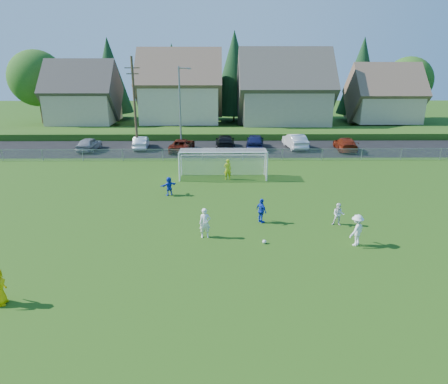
{
  "coord_description": "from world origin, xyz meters",
  "views": [
    {
      "loc": [
        -0.25,
        -17.05,
        9.91
      ],
      "look_at": [
        0.0,
        8.0,
        1.4
      ],
      "focal_mm": 32.0,
      "sensor_mm": 36.0,
      "label": 1
    }
  ],
  "objects_px": {
    "car_b": "(141,142)",
    "car_g": "(345,144)",
    "soccer_goal": "(223,159)",
    "car_d": "(225,142)",
    "player_white_a": "(205,223)",
    "car_e": "(255,141)",
    "player_blue_a": "(261,211)",
    "player_white_c": "(357,230)",
    "car_a": "(89,144)",
    "car_f": "(295,141)",
    "player_white_b": "(338,214)",
    "car_c": "(182,145)",
    "goalkeeper": "(228,169)",
    "soccer_ball": "(264,242)",
    "player_blue_b": "(169,186)"
  },
  "relations": [
    {
      "from": "soccer_ball",
      "to": "player_white_c",
      "type": "relative_size",
      "value": 0.12
    },
    {
      "from": "player_white_b",
      "to": "car_f",
      "type": "relative_size",
      "value": 0.29
    },
    {
      "from": "goalkeeper",
      "to": "car_f",
      "type": "bearing_deg",
      "value": -137.56
    },
    {
      "from": "car_e",
      "to": "car_f",
      "type": "height_order",
      "value": "car_f"
    },
    {
      "from": "car_b",
      "to": "car_g",
      "type": "bearing_deg",
      "value": 171.83
    },
    {
      "from": "car_b",
      "to": "car_d",
      "type": "height_order",
      "value": "car_d"
    },
    {
      "from": "player_white_a",
      "to": "car_a",
      "type": "bearing_deg",
      "value": 112.78
    },
    {
      "from": "car_e",
      "to": "player_white_c",
      "type": "bearing_deg",
      "value": 104.07
    },
    {
      "from": "player_blue_a",
      "to": "car_e",
      "type": "xyz_separation_m",
      "value": [
        1.41,
        21.51,
        0.03
      ]
    },
    {
      "from": "player_white_a",
      "to": "car_g",
      "type": "xyz_separation_m",
      "value": [
        14.82,
        22.46,
        -0.16
      ]
    },
    {
      "from": "player_blue_b",
      "to": "goalkeeper",
      "type": "xyz_separation_m",
      "value": [
        4.47,
        4.04,
        0.17
      ]
    },
    {
      "from": "player_blue_b",
      "to": "player_white_a",
      "type": "bearing_deg",
      "value": 77.95
    },
    {
      "from": "car_g",
      "to": "soccer_goal",
      "type": "relative_size",
      "value": 0.66
    },
    {
      "from": "car_a",
      "to": "car_b",
      "type": "distance_m",
      "value": 5.67
    },
    {
      "from": "car_f",
      "to": "player_white_a",
      "type": "bearing_deg",
      "value": 61.57
    },
    {
      "from": "soccer_ball",
      "to": "player_white_c",
      "type": "distance_m",
      "value": 5.1
    },
    {
      "from": "player_blue_a",
      "to": "car_g",
      "type": "distance_m",
      "value": 23.3
    },
    {
      "from": "soccer_ball",
      "to": "soccer_goal",
      "type": "height_order",
      "value": "soccer_goal"
    },
    {
      "from": "goalkeeper",
      "to": "car_a",
      "type": "distance_m",
      "value": 18.85
    },
    {
      "from": "player_white_a",
      "to": "car_c",
      "type": "distance_m",
      "value": 22.49
    },
    {
      "from": "player_blue_a",
      "to": "player_white_c",
      "type": "bearing_deg",
      "value": -155.54
    },
    {
      "from": "player_blue_b",
      "to": "car_b",
      "type": "distance_m",
      "value": 16.97
    },
    {
      "from": "player_white_c",
      "to": "soccer_goal",
      "type": "xyz_separation_m",
      "value": [
        -7.24,
        13.14,
        0.73
      ]
    },
    {
      "from": "soccer_ball",
      "to": "player_blue_b",
      "type": "xyz_separation_m",
      "value": [
        -6.3,
        8.32,
        0.6
      ]
    },
    {
      "from": "car_a",
      "to": "car_g",
      "type": "bearing_deg",
      "value": -176.24
    },
    {
      "from": "soccer_goal",
      "to": "goalkeeper",
      "type": "bearing_deg",
      "value": -55.39
    },
    {
      "from": "player_blue_b",
      "to": "player_white_b",
      "type": "bearing_deg",
      "value": 118.7
    },
    {
      "from": "car_b",
      "to": "car_e",
      "type": "xyz_separation_m",
      "value": [
        12.94,
        0.01,
        0.12
      ]
    },
    {
      "from": "soccer_ball",
      "to": "player_white_a",
      "type": "relative_size",
      "value": 0.13
    },
    {
      "from": "soccer_goal",
      "to": "player_white_c",
      "type": "bearing_deg",
      "value": -61.15
    },
    {
      "from": "car_a",
      "to": "car_d",
      "type": "relative_size",
      "value": 0.82
    },
    {
      "from": "car_f",
      "to": "car_g",
      "type": "xyz_separation_m",
      "value": [
        5.39,
        -1.23,
        -0.11
      ]
    },
    {
      "from": "player_white_c",
      "to": "car_b",
      "type": "distance_m",
      "value": 29.69
    },
    {
      "from": "soccer_goal",
      "to": "player_white_b",
      "type": "bearing_deg",
      "value": -55.98
    },
    {
      "from": "soccer_ball",
      "to": "car_d",
      "type": "xyz_separation_m",
      "value": [
        -1.88,
        24.48,
        0.65
      ]
    },
    {
      "from": "car_e",
      "to": "player_blue_b",
      "type": "bearing_deg",
      "value": 70.2
    },
    {
      "from": "car_a",
      "to": "car_f",
      "type": "bearing_deg",
      "value": -173.3
    },
    {
      "from": "soccer_goal",
      "to": "car_a",
      "type": "bearing_deg",
      "value": 144.3
    },
    {
      "from": "player_white_a",
      "to": "car_b",
      "type": "xyz_separation_m",
      "value": [
        -8.08,
        23.63,
        -0.18
      ]
    },
    {
      "from": "soccer_ball",
      "to": "car_c",
      "type": "height_order",
      "value": "car_c"
    },
    {
      "from": "car_c",
      "to": "car_e",
      "type": "relative_size",
      "value": 1.03
    },
    {
      "from": "car_g",
      "to": "goalkeeper",
      "type": "bearing_deg",
      "value": 44.41
    },
    {
      "from": "player_white_a",
      "to": "car_e",
      "type": "bearing_deg",
      "value": 70.09
    },
    {
      "from": "car_b",
      "to": "car_g",
      "type": "relative_size",
      "value": 0.86
    },
    {
      "from": "goalkeeper",
      "to": "car_a",
      "type": "xyz_separation_m",
      "value": [
        -15.18,
        11.18,
        -0.15
      ]
    },
    {
      "from": "car_b",
      "to": "car_g",
      "type": "height_order",
      "value": "car_g"
    },
    {
      "from": "player_white_c",
      "to": "car_g",
      "type": "relative_size",
      "value": 0.36
    },
    {
      "from": "goalkeeper",
      "to": "car_g",
      "type": "height_order",
      "value": "goalkeeper"
    },
    {
      "from": "soccer_goal",
      "to": "car_d",
      "type": "bearing_deg",
      "value": 88.4
    },
    {
      "from": "player_white_c",
      "to": "car_b",
      "type": "bearing_deg",
      "value": -98.35
    }
  ]
}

